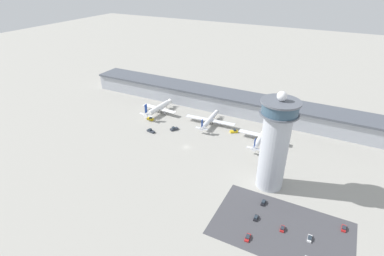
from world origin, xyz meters
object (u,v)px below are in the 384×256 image
Objects in this scene: airplane_gate_alpha at (159,108)px; car_grey_coupe at (310,238)px; car_silver_sedan at (248,238)px; car_blue_compact at (344,228)px; airplane_gate_charlie at (262,136)px; car_green_van at (263,203)px; service_truck_fuel at (151,131)px; car_black_suv at (256,218)px; airplane_gate_bravo at (210,120)px; control_tower at (275,143)px; service_truck_catering at (150,119)px; service_truck_baggage at (234,131)px; service_truck_water at (174,129)px; car_yellow_taxi at (282,229)px.

car_grey_coupe is at bearing -31.01° from airplane_gate_alpha.
car_blue_compact reaches higher than car_silver_sedan.
airplane_gate_charlie is 9.04× the size of car_green_van.
car_black_suv is at bearing -27.11° from service_truck_fuel.
airplane_gate_charlie reaches higher than airplane_gate_bravo.
airplane_gate_bravo is at bearing 146.09° from car_blue_compact.
airplane_gate_alpha reaches higher than car_grey_coupe.
car_grey_coupe is (134.03, -80.57, -4.08)m from airplane_gate_alpha.
service_truck_catering is at bearing 160.80° from control_tower.
car_blue_compact is (38.85, 12.71, -0.03)m from car_black_suv.
service_truck_catering is 0.98× the size of service_truck_baggage.
airplane_gate_alpha is 0.87× the size of airplane_gate_bravo.
service_truck_water is at bearing 149.94° from car_green_van.
service_truck_fuel reaches higher than car_silver_sedan.
car_blue_compact is at bearing -33.91° from airplane_gate_bravo.
control_tower is 90.62m from service_truck_water.
car_grey_coupe is (133.32, -66.99, -0.30)m from service_truck_catering.
control_tower is 11.79× the size of car_silver_sedan.
airplane_gate_alpha is 8.25× the size of car_black_suv.
car_blue_compact is (120.85, -47.29, -0.34)m from service_truck_water.
service_truck_catering is at bearing 166.92° from service_truck_water.
airplane_gate_alpha is 33.23m from service_truck_fuel.
car_green_van is (62.09, -68.01, -3.42)m from airplane_gate_bravo.
service_truck_water is at bearing -157.48° from service_truck_baggage.
car_grey_coupe is (26.77, -29.87, -27.45)m from control_tower.
service_truck_water is at bearing 150.43° from car_grey_coupe.
control_tower reaches higher than car_green_van.
service_truck_water reaches higher than service_truck_fuel.
car_yellow_taxi is 18.02m from car_silver_sedan.
service_truck_catering reaches higher than car_grey_coupe.
service_truck_catering is at bearing 153.32° from car_grey_coupe.
car_silver_sedan is at bearing -87.87° from control_tower.
car_yellow_taxi is at bearing 179.99° from car_grey_coupe.
car_silver_sedan is 25.88m from car_green_van.
service_truck_water is 123.55m from car_grey_coupe.
airplane_gate_alpha is at bearing 155.60° from car_blue_compact.
airplane_gate_charlie is at bearing 18.23° from service_truck_fuel.
service_truck_fuel is at bearing 157.58° from car_grey_coupe.
car_silver_sedan is (18.78, -88.13, -3.86)m from airplane_gate_charlie.
service_truck_catering is 1.31× the size of car_blue_compact.
airplane_gate_alpha is 156.43m from car_grey_coupe.
airplane_gate_charlie is 81.56m from service_truck_fuel.
service_truck_baggage is 102.21m from car_grey_coupe.
car_black_suv is at bearing -62.49° from service_truck_baggage.
airplane_gate_alpha is 7.83× the size of car_grey_coupe.
control_tower is 12.58× the size of car_blue_compact.
car_grey_coupe is at bearing -22.42° from service_truck_fuel.
car_green_van is at bearing 89.84° from car_silver_sedan.
service_truck_fuel is 1.51× the size of car_grey_coupe.
service_truck_water is 101.61m from car_black_suv.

